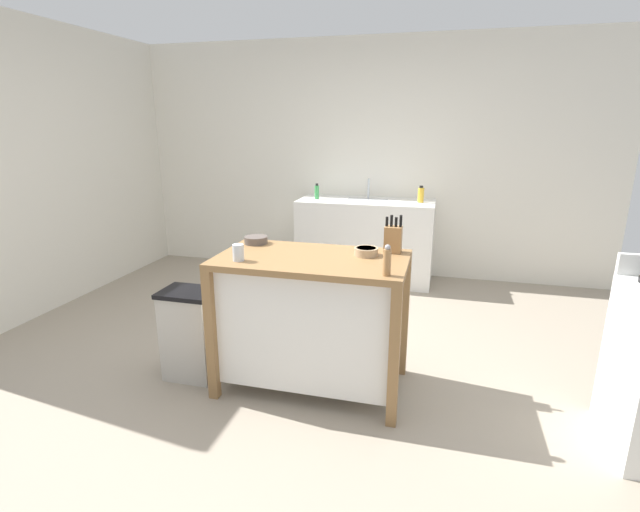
{
  "coord_description": "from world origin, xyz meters",
  "views": [
    {
      "loc": [
        0.88,
        -2.85,
        1.71
      ],
      "look_at": [
        0.1,
        0.08,
        0.85
      ],
      "focal_mm": 26.5,
      "sensor_mm": 36.0,
      "label": 1
    }
  ],
  "objects_px": {
    "sink_faucet": "(369,189)",
    "bottle_dish_soap": "(421,195)",
    "bowl_stoneware_deep": "(366,251)",
    "drinking_cup": "(238,253)",
    "pepper_grinder": "(387,261)",
    "kitchen_island": "(312,315)",
    "bottle_hand_soap": "(317,192)",
    "bowl_ceramic_small": "(256,240)",
    "trash_bin": "(191,334)",
    "knife_block": "(393,239)"
  },
  "relations": [
    {
      "from": "knife_block",
      "to": "bottle_dish_soap",
      "type": "distance_m",
      "value": 2.08
    },
    {
      "from": "knife_block",
      "to": "pepper_grinder",
      "type": "height_order",
      "value": "knife_block"
    },
    {
      "from": "bowl_stoneware_deep",
      "to": "pepper_grinder",
      "type": "bearing_deg",
      "value": -64.76
    },
    {
      "from": "bowl_stoneware_deep",
      "to": "trash_bin",
      "type": "relative_size",
      "value": 0.24
    },
    {
      "from": "kitchen_island",
      "to": "bowl_stoneware_deep",
      "type": "bearing_deg",
      "value": 20.25
    },
    {
      "from": "pepper_grinder",
      "to": "bottle_dish_soap",
      "type": "xyz_separation_m",
      "value": [
        0.04,
        2.58,
        -0.01
      ]
    },
    {
      "from": "bowl_stoneware_deep",
      "to": "drinking_cup",
      "type": "relative_size",
      "value": 1.49
    },
    {
      "from": "knife_block",
      "to": "trash_bin",
      "type": "relative_size",
      "value": 0.39
    },
    {
      "from": "knife_block",
      "to": "sink_faucet",
      "type": "distance_m",
      "value": 2.27
    },
    {
      "from": "knife_block",
      "to": "sink_faucet",
      "type": "relative_size",
      "value": 1.12
    },
    {
      "from": "bowl_ceramic_small",
      "to": "bottle_dish_soap",
      "type": "xyz_separation_m",
      "value": [
        1.0,
        2.1,
        0.05
      ]
    },
    {
      "from": "knife_block",
      "to": "sink_faucet",
      "type": "height_order",
      "value": "knife_block"
    },
    {
      "from": "sink_faucet",
      "to": "drinking_cup",
      "type": "bearing_deg",
      "value": -97.91
    },
    {
      "from": "bowl_ceramic_small",
      "to": "bottle_dish_soap",
      "type": "relative_size",
      "value": 0.91
    },
    {
      "from": "kitchen_island",
      "to": "bottle_hand_soap",
      "type": "bearing_deg",
      "value": 104.46
    },
    {
      "from": "knife_block",
      "to": "bottle_hand_soap",
      "type": "bearing_deg",
      "value": 117.63
    },
    {
      "from": "drinking_cup",
      "to": "trash_bin",
      "type": "bearing_deg",
      "value": 167.1
    },
    {
      "from": "bowl_stoneware_deep",
      "to": "drinking_cup",
      "type": "height_order",
      "value": "drinking_cup"
    },
    {
      "from": "bottle_hand_soap",
      "to": "trash_bin",
      "type": "bearing_deg",
      "value": -96.1
    },
    {
      "from": "kitchen_island",
      "to": "pepper_grinder",
      "type": "bearing_deg",
      "value": -27.06
    },
    {
      "from": "bowl_stoneware_deep",
      "to": "drinking_cup",
      "type": "bearing_deg",
      "value": -156.6
    },
    {
      "from": "drinking_cup",
      "to": "pepper_grinder",
      "type": "distance_m",
      "value": 0.91
    },
    {
      "from": "bottle_dish_soap",
      "to": "kitchen_island",
      "type": "bearing_deg",
      "value": -102.99
    },
    {
      "from": "bowl_ceramic_small",
      "to": "drinking_cup",
      "type": "height_order",
      "value": "drinking_cup"
    },
    {
      "from": "bottle_hand_soap",
      "to": "drinking_cup",
      "type": "bearing_deg",
      "value": -85.91
    },
    {
      "from": "bowl_ceramic_small",
      "to": "pepper_grinder",
      "type": "distance_m",
      "value": 1.08
    },
    {
      "from": "kitchen_island",
      "to": "drinking_cup",
      "type": "bearing_deg",
      "value": -154.2
    },
    {
      "from": "drinking_cup",
      "to": "bottle_hand_soap",
      "type": "xyz_separation_m",
      "value": [
        -0.18,
        2.46,
        0.02
      ]
    },
    {
      "from": "kitchen_island",
      "to": "knife_block",
      "type": "relative_size",
      "value": 4.85
    },
    {
      "from": "sink_faucet",
      "to": "kitchen_island",
      "type": "bearing_deg",
      "value": -89.05
    },
    {
      "from": "drinking_cup",
      "to": "sink_faucet",
      "type": "distance_m",
      "value": 2.67
    },
    {
      "from": "kitchen_island",
      "to": "bowl_stoneware_deep",
      "type": "xyz_separation_m",
      "value": [
        0.32,
        0.12,
        0.42
      ]
    },
    {
      "from": "drinking_cup",
      "to": "sink_faucet",
      "type": "height_order",
      "value": "sink_faucet"
    },
    {
      "from": "knife_block",
      "to": "drinking_cup",
      "type": "xyz_separation_m",
      "value": [
        -0.88,
        -0.44,
        -0.04
      ]
    },
    {
      "from": "bowl_ceramic_small",
      "to": "trash_bin",
      "type": "distance_m",
      "value": 0.78
    },
    {
      "from": "kitchen_island",
      "to": "bottle_hand_soap",
      "type": "xyz_separation_m",
      "value": [
        -0.58,
        2.27,
        0.47
      ]
    },
    {
      "from": "bowl_stoneware_deep",
      "to": "sink_faucet",
      "type": "distance_m",
      "value": 2.36
    },
    {
      "from": "sink_faucet",
      "to": "bottle_dish_soap",
      "type": "relative_size",
      "value": 1.24
    },
    {
      "from": "knife_block",
      "to": "bowl_ceramic_small",
      "type": "height_order",
      "value": "knife_block"
    },
    {
      "from": "kitchen_island",
      "to": "pepper_grinder",
      "type": "xyz_separation_m",
      "value": [
        0.5,
        -0.26,
        0.48
      ]
    },
    {
      "from": "knife_block",
      "to": "pepper_grinder",
      "type": "relative_size",
      "value": 1.4
    },
    {
      "from": "pepper_grinder",
      "to": "bottle_hand_soap",
      "type": "bearing_deg",
      "value": 113.27
    },
    {
      "from": "bowl_stoneware_deep",
      "to": "bottle_dish_soap",
      "type": "height_order",
      "value": "bottle_dish_soap"
    },
    {
      "from": "kitchen_island",
      "to": "pepper_grinder",
      "type": "distance_m",
      "value": 0.74
    },
    {
      "from": "bowl_stoneware_deep",
      "to": "bottle_dish_soap",
      "type": "xyz_separation_m",
      "value": [
        0.21,
        2.2,
        0.05
      ]
    },
    {
      "from": "bowl_ceramic_small",
      "to": "trash_bin",
      "type": "height_order",
      "value": "bowl_ceramic_small"
    },
    {
      "from": "knife_block",
      "to": "bowl_stoneware_deep",
      "type": "relative_size",
      "value": 1.62
    },
    {
      "from": "kitchen_island",
      "to": "bottle_dish_soap",
      "type": "relative_size",
      "value": 6.74
    },
    {
      "from": "knife_block",
      "to": "sink_faucet",
      "type": "bearing_deg",
      "value": 103.18
    },
    {
      "from": "kitchen_island",
      "to": "bowl_stoneware_deep",
      "type": "relative_size",
      "value": 7.86
    }
  ]
}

